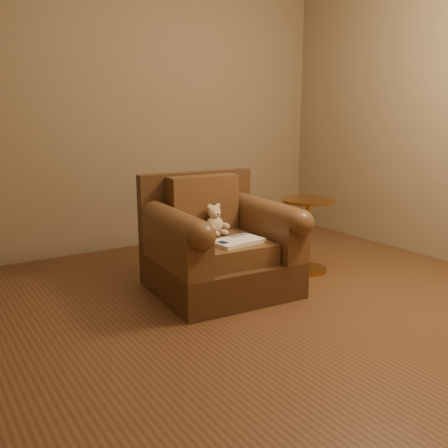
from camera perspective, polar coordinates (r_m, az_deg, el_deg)
floor at (r=3.27m, az=4.95°, el=-10.09°), size 4.00×4.00×0.00m
room at (r=3.04m, az=5.61°, el=21.19°), size 4.02×4.02×2.71m
armchair at (r=3.57m, az=-0.71°, el=-2.62°), size 0.97×0.93×0.82m
teddy_bear at (r=3.61m, az=-0.99°, el=0.15°), size 0.17×0.18×0.23m
guidebook at (r=3.38m, az=1.52°, el=-1.99°), size 0.37×0.25×0.03m
side_table at (r=4.03m, az=9.46°, el=-0.99°), size 0.42×0.42×0.59m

